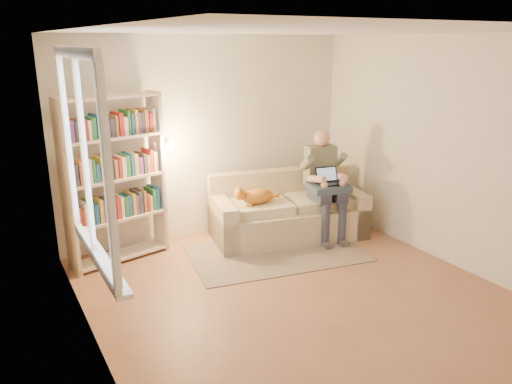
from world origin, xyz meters
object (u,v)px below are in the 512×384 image
sofa (287,214)px  laptop (327,180)px  bookshelf (115,172)px  person (324,178)px  cat (256,196)px

sofa → laptop: 0.72m
laptop → bookshelf: 2.62m
laptop → person: bearing=82.9°
person → bookshelf: size_ratio=0.72×
sofa → cat: size_ratio=3.23×
person → bookshelf: 2.63m
cat → sofa: bearing=14.8°
sofa → bookshelf: (-2.14, 0.34, 0.78)m
sofa → laptop: laptop is taller
cat → bookshelf: size_ratio=0.34×
person → bookshelf: bookshelf is taller
cat → bookshelf: bookshelf is taller
sofa → bookshelf: 2.31m
laptop → cat: bearing=170.9°
cat → laptop: size_ratio=1.97×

